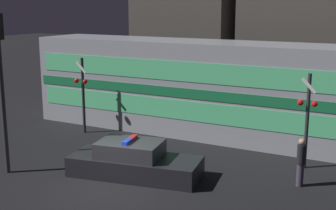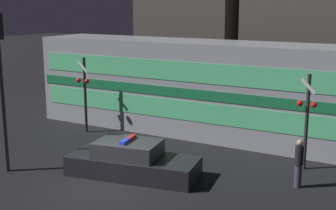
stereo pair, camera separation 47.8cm
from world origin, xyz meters
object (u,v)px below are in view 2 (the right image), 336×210
train (194,87)px  pedestrian (299,163)px  police_car (132,162)px  crossing_signal_near (307,117)px  traffic_light_corner (0,74)px

train → pedestrian: train is taller
police_car → crossing_signal_near: crossing_signal_near is taller
crossing_signal_near → traffic_light_corner: 11.05m
police_car → pedestrian: bearing=8.2°
police_car → crossing_signal_near: bearing=25.1°
pedestrian → traffic_light_corner: 10.71m
pedestrian → crossing_signal_near: size_ratio=0.47×
police_car → pedestrian: size_ratio=2.95×
traffic_light_corner → crossing_signal_near: bearing=30.7°
crossing_signal_near → traffic_light_corner: size_ratio=0.63×
police_car → traffic_light_corner: 5.57m
crossing_signal_near → train: bearing=155.9°
train → police_car: 6.55m
train → pedestrian: size_ratio=9.67×
train → crossing_signal_near: 6.41m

